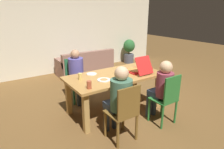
{
  "coord_description": "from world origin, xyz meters",
  "views": [
    {
      "loc": [
        -2.07,
        -2.99,
        2.0
      ],
      "look_at": [
        0.0,
        0.1,
        0.76
      ],
      "focal_mm": 30.89,
      "sensor_mm": 36.0,
      "label": 1
    }
  ],
  "objects_px": {
    "chair_0": "(75,79)",
    "drinking_glass_0": "(80,76)",
    "drinking_glass_2": "(89,85)",
    "plate_1": "(92,74)",
    "dining_table": "(115,80)",
    "plate_0": "(104,80)",
    "couch": "(85,66)",
    "chair_1": "(124,112)",
    "chair_2": "(167,98)",
    "person_1": "(119,97)",
    "potted_plant": "(129,50)",
    "drinking_glass_1": "(151,70)",
    "pizza_box_0": "(137,70)",
    "person_0": "(77,72)",
    "person_2": "(162,86)"
  },
  "relations": [
    {
      "from": "chair_0",
      "to": "drinking_glass_0",
      "type": "xyz_separation_m",
      "value": [
        -0.23,
        -0.81,
        0.34
      ]
    },
    {
      "from": "drinking_glass_2",
      "to": "potted_plant",
      "type": "relative_size",
      "value": 0.14
    },
    {
      "from": "plate_1",
      "to": "drinking_glass_2",
      "type": "distance_m",
      "value": 0.75
    },
    {
      "from": "plate_1",
      "to": "drinking_glass_1",
      "type": "xyz_separation_m",
      "value": [
        1.08,
        -0.58,
        0.05
      ]
    },
    {
      "from": "person_1",
      "to": "person_2",
      "type": "bearing_deg",
      "value": -1.94
    },
    {
      "from": "chair_1",
      "to": "drinking_glass_2",
      "type": "xyz_separation_m",
      "value": [
        -0.3,
        0.57,
        0.33
      ]
    },
    {
      "from": "plate_0",
      "to": "drinking_glass_0",
      "type": "distance_m",
      "value": 0.44
    },
    {
      "from": "person_1",
      "to": "drinking_glass_0",
      "type": "relative_size",
      "value": 10.06
    },
    {
      "from": "person_1",
      "to": "drinking_glass_1",
      "type": "xyz_separation_m",
      "value": [
        1.17,
        0.5,
        0.11
      ]
    },
    {
      "from": "pizza_box_0",
      "to": "potted_plant",
      "type": "distance_m",
      "value": 3.69
    },
    {
      "from": "chair_2",
      "to": "couch",
      "type": "relative_size",
      "value": 0.55
    },
    {
      "from": "chair_0",
      "to": "person_1",
      "type": "xyz_separation_m",
      "value": [
        0.0,
        -1.73,
        0.23
      ]
    },
    {
      "from": "plate_0",
      "to": "potted_plant",
      "type": "xyz_separation_m",
      "value": [
        3.0,
        3.01,
        -0.28
      ]
    },
    {
      "from": "chair_1",
      "to": "potted_plant",
      "type": "distance_m",
      "value": 4.91
    },
    {
      "from": "drinking_glass_2",
      "to": "person_0",
      "type": "bearing_deg",
      "value": 75.75
    },
    {
      "from": "chair_2",
      "to": "plate_1",
      "type": "xyz_separation_m",
      "value": [
        -0.84,
        1.25,
        0.25
      ]
    },
    {
      "from": "chair_0",
      "to": "drinking_glass_0",
      "type": "distance_m",
      "value": 0.91
    },
    {
      "from": "chair_0",
      "to": "person_1",
      "type": "height_order",
      "value": "person_1"
    },
    {
      "from": "dining_table",
      "to": "chair_0",
      "type": "xyz_separation_m",
      "value": [
        -0.45,
        0.95,
        -0.17
      ]
    },
    {
      "from": "person_1",
      "to": "person_0",
      "type": "bearing_deg",
      "value": 90.0
    },
    {
      "from": "dining_table",
      "to": "pizza_box_0",
      "type": "xyz_separation_m",
      "value": [
        0.49,
        -0.09,
        0.16
      ]
    },
    {
      "from": "drinking_glass_2",
      "to": "chair_2",
      "type": "bearing_deg",
      "value": -26.45
    },
    {
      "from": "drinking_glass_2",
      "to": "chair_1",
      "type": "bearing_deg",
      "value": -62.54
    },
    {
      "from": "person_1",
      "to": "couch",
      "type": "distance_m",
      "value": 3.47
    },
    {
      "from": "chair_0",
      "to": "pizza_box_0",
      "type": "height_order",
      "value": "pizza_box_0"
    },
    {
      "from": "chair_0",
      "to": "chair_2",
      "type": "distance_m",
      "value": 2.12
    },
    {
      "from": "chair_1",
      "to": "person_2",
      "type": "xyz_separation_m",
      "value": [
        0.92,
        0.11,
        0.19
      ]
    },
    {
      "from": "chair_0",
      "to": "pizza_box_0",
      "type": "bearing_deg",
      "value": -47.82
    },
    {
      "from": "plate_0",
      "to": "drinking_glass_2",
      "type": "xyz_separation_m",
      "value": [
        -0.41,
        -0.21,
        0.06
      ]
    },
    {
      "from": "dining_table",
      "to": "plate_0",
      "type": "height_order",
      "value": "plate_0"
    },
    {
      "from": "couch",
      "to": "drinking_glass_1",
      "type": "bearing_deg",
      "value": -87.03
    },
    {
      "from": "chair_2",
      "to": "drinking_glass_1",
      "type": "height_order",
      "value": "chair_2"
    },
    {
      "from": "drinking_glass_2",
      "to": "plate_1",
      "type": "bearing_deg",
      "value": 59.16
    },
    {
      "from": "chair_0",
      "to": "person_0",
      "type": "relative_size",
      "value": 0.81
    },
    {
      "from": "person_1",
      "to": "plate_0",
      "type": "xyz_separation_m",
      "value": [
        0.11,
        0.64,
        0.06
      ]
    },
    {
      "from": "chair_0",
      "to": "plate_1",
      "type": "relative_size",
      "value": 4.75
    },
    {
      "from": "couch",
      "to": "chair_1",
      "type": "bearing_deg",
      "value": -106.61
    },
    {
      "from": "chair_0",
      "to": "chair_2",
      "type": "height_order",
      "value": "chair_0"
    },
    {
      "from": "person_2",
      "to": "plate_1",
      "type": "relative_size",
      "value": 5.84
    },
    {
      "from": "chair_1",
      "to": "pizza_box_0",
      "type": "distance_m",
      "value": 1.3
    },
    {
      "from": "couch",
      "to": "pizza_box_0",
      "type": "bearing_deg",
      "value": -91.74
    },
    {
      "from": "chair_0",
      "to": "drinking_glass_0",
      "type": "height_order",
      "value": "chair_0"
    },
    {
      "from": "chair_1",
      "to": "plate_0",
      "type": "relative_size",
      "value": 3.87
    },
    {
      "from": "drinking_glass_0",
      "to": "chair_1",
      "type": "bearing_deg",
      "value": -77.68
    },
    {
      "from": "dining_table",
      "to": "plate_1",
      "type": "height_order",
      "value": "plate_1"
    },
    {
      "from": "person_1",
      "to": "potted_plant",
      "type": "xyz_separation_m",
      "value": [
        3.12,
        3.65,
        -0.22
      ]
    },
    {
      "from": "person_2",
      "to": "pizza_box_0",
      "type": "height_order",
      "value": "person_2"
    },
    {
      "from": "chair_2",
      "to": "couch",
      "type": "height_order",
      "value": "chair_2"
    },
    {
      "from": "person_2",
      "to": "drinking_glass_2",
      "type": "relative_size",
      "value": 8.92
    },
    {
      "from": "chair_1",
      "to": "couch",
      "type": "relative_size",
      "value": 0.55
    }
  ]
}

